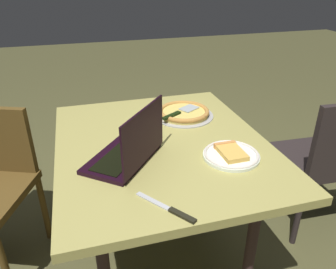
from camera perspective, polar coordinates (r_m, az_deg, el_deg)
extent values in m
plane|color=brown|center=(1.98, -0.90, -20.12)|extent=(12.00, 12.00, 0.00)
cube|color=tan|center=(1.54, -1.09, -1.85)|extent=(1.13, 0.96, 0.04)
cylinder|color=#352423|center=(1.98, -13.09, -7.82)|extent=(0.05, 0.05, 0.69)
cylinder|color=#352423|center=(2.09, 5.54, -5.06)|extent=(0.05, 0.05, 0.69)
cylinder|color=#352423|center=(1.62, 14.42, -17.22)|extent=(0.05, 0.05, 0.69)
cube|color=black|center=(1.40, -8.00, -3.95)|extent=(0.40, 0.38, 0.02)
cube|color=black|center=(1.40, -8.03, -3.58)|extent=(0.31, 0.29, 0.00)
cube|color=black|center=(1.29, -4.22, -0.28)|extent=(0.27, 0.22, 0.23)
cube|color=silver|center=(1.30, -4.31, -0.26)|extent=(0.24, 0.20, 0.20)
cylinder|color=white|center=(1.43, 10.91, -3.65)|extent=(0.24, 0.24, 0.01)
torus|color=silver|center=(1.42, 10.95, -3.31)|extent=(0.23, 0.23, 0.01)
cube|color=gold|center=(1.42, 10.97, -3.06)|extent=(0.14, 0.10, 0.02)
cube|color=#D28745|center=(1.47, 9.81, -1.81)|extent=(0.02, 0.10, 0.03)
cylinder|color=#AAAAA7|center=(1.79, 2.74, 3.35)|extent=(0.32, 0.32, 0.01)
cylinder|color=#D9C15B|center=(1.79, 2.75, 3.75)|extent=(0.27, 0.27, 0.02)
torus|color=#BF843E|center=(1.78, 2.76, 4.06)|extent=(0.28, 0.28, 0.02)
cube|color=#B0B8BA|center=(1.81, 3.68, 4.58)|extent=(0.11, 0.12, 0.00)
cube|color=black|center=(1.71, 0.62, 3.32)|extent=(0.08, 0.12, 0.01)
cube|color=silver|center=(1.15, -1.78, -11.88)|extent=(0.16, 0.13, 0.00)
cube|color=black|center=(1.10, 2.49, -13.85)|extent=(0.10, 0.08, 0.01)
cube|color=#2A2222|center=(2.15, 24.30, -3.80)|extent=(0.45, 0.45, 0.04)
cylinder|color=#2A2222|center=(2.51, 24.39, -5.43)|extent=(0.03, 0.03, 0.42)
cylinder|color=#2A2222|center=(2.30, 16.45, -6.94)|extent=(0.03, 0.03, 0.42)
cylinder|color=#2A2222|center=(2.04, 21.72, -12.83)|extent=(0.03, 0.03, 0.42)
cylinder|color=#543C19|center=(1.81, -26.46, -19.95)|extent=(0.03, 0.03, 0.43)
cylinder|color=#543C19|center=(2.06, -20.72, -11.96)|extent=(0.03, 0.03, 0.43)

